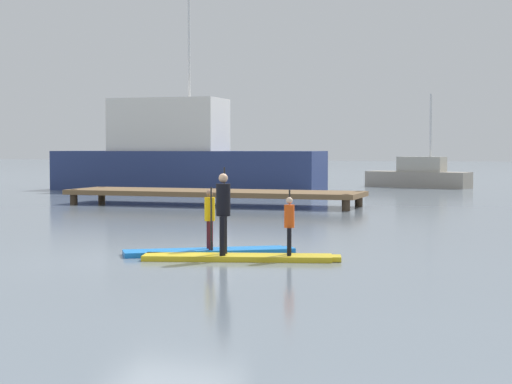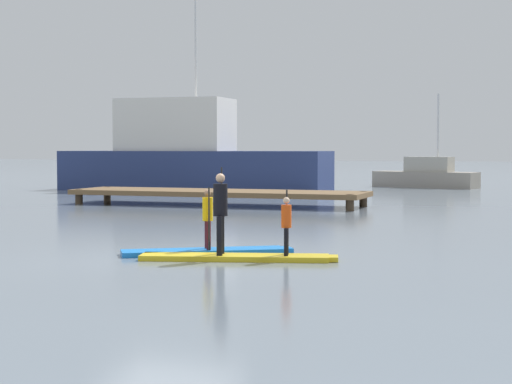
{
  "view_description": "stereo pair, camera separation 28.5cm",
  "coord_description": "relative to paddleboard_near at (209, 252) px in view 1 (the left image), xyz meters",
  "views": [
    {
      "loc": [
        6.64,
        -14.95,
        2.12
      ],
      "look_at": [
        0.42,
        3.8,
        1.09
      ],
      "focal_mm": 59.84,
      "sensor_mm": 36.0,
      "label": 1
    },
    {
      "loc": [
        6.91,
        -14.86,
        2.12
      ],
      "look_at": [
        0.42,
        3.8,
        1.09
      ],
      "focal_mm": 59.84,
      "sensor_mm": 36.0,
      "label": 2
    }
  ],
  "objects": [
    {
      "name": "paddler_adult",
      "position": [
        0.57,
        -0.73,
        0.93
      ],
      "size": [
        0.33,
        0.48,
        1.65
      ],
      "color": "black",
      "rests_on": "paddleboard_far"
    },
    {
      "name": "motor_boat_small_navy",
      "position": [
        0.15,
        30.0,
        0.57
      ],
      "size": [
        5.74,
        2.94,
        4.94
      ],
      "color": "#9E9384",
      "rests_on": "ground"
    },
    {
      "name": "paddleboard_far",
      "position": [
        0.9,
        -0.65,
        0.0
      ],
      "size": [
        3.74,
        1.53,
        0.1
      ],
      "color": "gold",
      "rests_on": "ground"
    },
    {
      "name": "paddleboard_near",
      "position": [
        0.0,
        0.0,
        0.0
      ],
      "size": [
        3.21,
        2.25,
        0.1
      ],
      "color": "blue",
      "rests_on": "ground"
    },
    {
      "name": "ground_plane",
      "position": [
        -0.45,
        -0.76,
        -0.05
      ],
      "size": [
        240.0,
        240.0,
        0.0
      ],
      "primitive_type": "plane",
      "color": "slate"
    },
    {
      "name": "fishing_boat_white_large",
      "position": [
        -10.55,
        23.11,
        1.63
      ],
      "size": [
        13.44,
        3.7,
        9.46
      ],
      "color": "navy",
      "rests_on": "ground"
    },
    {
      "name": "floating_dock",
      "position": [
        -5.11,
        13.39,
        0.41
      ],
      "size": [
        10.97,
        2.75,
        0.55
      ],
      "color": "brown",
      "rests_on": "ground"
    },
    {
      "name": "paddler_child_solo",
      "position": [
        0.01,
        -0.01,
        0.72
      ],
      "size": [
        0.29,
        0.37,
        1.24
      ],
      "color": "#4C1419",
      "rests_on": "paddleboard_near"
    },
    {
      "name": "paddler_child_front",
      "position": [
        1.77,
        -0.41,
        0.66
      ],
      "size": [
        0.23,
        0.38,
        1.22
      ],
      "color": "black",
      "rests_on": "paddleboard_far"
    }
  ]
}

